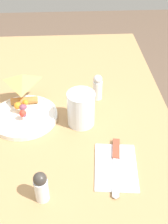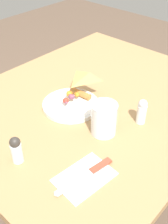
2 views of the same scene
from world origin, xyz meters
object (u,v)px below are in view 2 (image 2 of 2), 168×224
Objects in this scene: dining_table at (94,120)px; salt_shaker at (142,111)px; napkin_folded at (84,177)px; butter_knife at (87,174)px; pepper_shaker at (16,150)px; milk_glass at (104,120)px; plate_pizza at (71,103)px.

salt_shaker reaches higher than dining_table.
butter_knife is at bearing 171.26° from napkin_folded.
butter_knife is at bearing 4.09° from salt_shaker.
pepper_shaker is (0.40, -0.17, -0.00)m from salt_shaker.
milk_glass is at bearing 158.62° from pepper_shaker.
salt_shaker is at bearing 90.34° from dining_table.
napkin_folded is at bearing 113.99° from pepper_shaker.
plate_pizza is 1.06× the size of butter_knife.
dining_table is 0.40m from butter_knife.
pepper_shaker is at bearing -22.96° from salt_shaker.
milk_glass is 0.65× the size of napkin_folded.
plate_pizza is at bearing -100.37° from milk_glass.
dining_table is at bearing -143.83° from napkin_folded.
milk_glass is at bearing -26.15° from salt_shaker.
milk_glass reaches higher than pepper_shaker.
salt_shaker is (-0.10, 0.24, 0.03)m from plate_pizza.
pepper_shaker is (0.40, 0.04, 0.15)m from dining_table.
plate_pizza is at bearing -20.40° from dining_table.
plate_pizza reaches higher than napkin_folded.
napkin_folded is (0.31, 0.23, 0.11)m from dining_table.
butter_knife is 2.21× the size of pepper_shaker.
salt_shaker is at bearing -167.17° from butter_knife.
butter_knife is at bearing 51.77° from plate_pizza.
salt_shaker reaches higher than plate_pizza.
pepper_shaker reaches higher than dining_table.
pepper_shaker is (0.27, -0.11, -0.01)m from milk_glass.
dining_table is 6.26× the size of napkin_folded.
napkin_folded reaches higher than dining_table.
napkin_folded is (0.19, 0.08, -0.05)m from milk_glass.
napkin_folded is 1.91× the size of pepper_shaker.
napkin_folded is at bearing 3.69° from salt_shaker.
pepper_shaker is at bearing -55.00° from butter_knife.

